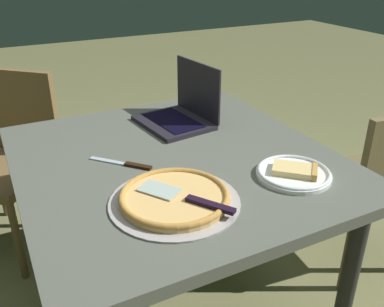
{
  "coord_description": "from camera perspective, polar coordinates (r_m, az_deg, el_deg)",
  "views": [
    {
      "loc": [
        1.21,
        -0.55,
        1.4
      ],
      "look_at": [
        0.08,
        0.02,
        0.78
      ],
      "focal_mm": 39.14,
      "sensor_mm": 36.0,
      "label": 1
    }
  ],
  "objects": [
    {
      "name": "table_knife",
      "position": [
        1.44,
        -8.91,
        -1.44
      ],
      "size": [
        0.19,
        0.17,
        0.01
      ],
      "color": "#B0BACA",
      "rests_on": "dining_table"
    },
    {
      "name": "laptop",
      "position": [
        1.76,
        -1.46,
        5.76
      ],
      "size": [
        0.33,
        0.28,
        0.25
      ],
      "color": "black",
      "rests_on": "dining_table"
    },
    {
      "name": "pizza_plate",
      "position": [
        1.39,
        13.73,
        -2.56
      ],
      "size": [
        0.24,
        0.24,
        0.04
      ],
      "color": "white",
      "rests_on": "dining_table"
    },
    {
      "name": "chair_far",
      "position": [
        2.26,
        -23.81,
        0.27
      ],
      "size": [
        0.65,
        0.65,
        0.87
      ],
      "color": "brown",
      "rests_on": "ground_plane"
    },
    {
      "name": "dining_table",
      "position": [
        1.52,
        -2.2,
        -3.2
      ],
      "size": [
        1.13,
        1.07,
        0.73
      ],
      "color": "#52554B",
      "rests_on": "ground_plane"
    },
    {
      "name": "chair_near",
      "position": [
        2.01,
        23.49,
        -3.24
      ],
      "size": [
        0.42,
        0.42,
        0.83
      ],
      "color": "brown",
      "rests_on": "ground_plane"
    },
    {
      "name": "pizza_tray",
      "position": [
        1.21,
        -2.37,
        -6.04
      ],
      "size": [
        0.38,
        0.38,
        0.04
      ],
      "color": "#A69F9F",
      "rests_on": "dining_table"
    }
  ]
}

